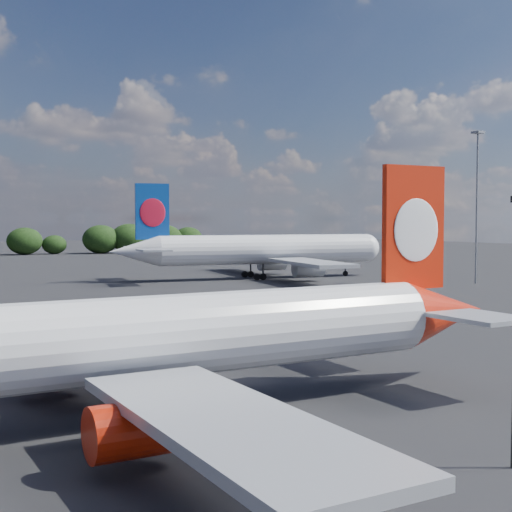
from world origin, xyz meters
TOP-DOWN VIEW (x-y plane):
  - qantas_airliner at (5.87, 4.02)m, footprint 43.06×40.97m
  - china_southern_airliner at (58.90, 74.48)m, footprint 50.23×48.06m
  - floodlight_mast_near at (82.91, 46.43)m, footprint 1.60×1.60m

SIDE VIEW (x-z plane):
  - qantas_airliner at x=5.87m, z-range -2.75..11.30m
  - china_southern_airliner at x=58.90m, z-range -3.23..13.29m
  - floodlight_mast_near at x=82.91m, z-range 3.38..28.19m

